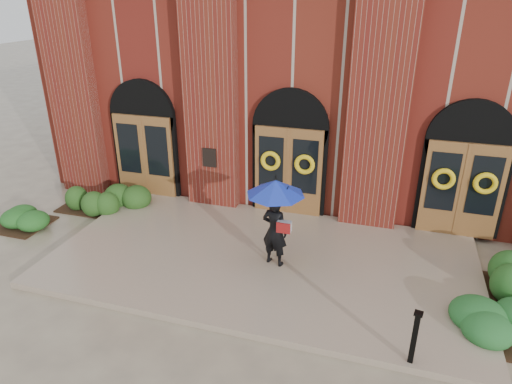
% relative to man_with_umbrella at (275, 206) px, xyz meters
% --- Properties ---
extents(ground, '(90.00, 90.00, 0.00)m').
position_rel_man_with_umbrella_xyz_m(ground, '(-0.36, 0.03, -1.62)').
color(ground, gray).
rests_on(ground, ground).
extents(landing, '(10.00, 5.30, 0.15)m').
position_rel_man_with_umbrella_xyz_m(landing, '(-0.36, 0.18, -1.55)').
color(landing, gray).
rests_on(landing, ground).
extents(church_building, '(16.20, 12.53, 7.00)m').
position_rel_man_with_umbrella_xyz_m(church_building, '(-0.36, 8.81, 1.88)').
color(church_building, maroon).
rests_on(church_building, ground).
extents(man_with_umbrella, '(1.59, 1.59, 2.11)m').
position_rel_man_with_umbrella_xyz_m(man_with_umbrella, '(0.00, 0.00, 0.00)').
color(man_with_umbrella, black).
rests_on(man_with_umbrella, landing).
extents(metal_post, '(0.16, 0.16, 1.05)m').
position_rel_man_with_umbrella_xyz_m(metal_post, '(3.05, -2.32, -0.92)').
color(metal_post, black).
rests_on(metal_post, landing).
extents(hedge_wall_left, '(2.69, 1.07, 0.69)m').
position_rel_man_with_umbrella_xyz_m(hedge_wall_left, '(-5.56, 1.57, -1.28)').
color(hedge_wall_left, '#224617').
rests_on(hedge_wall_left, ground).
extents(hedge_front_left, '(1.35, 1.15, 0.48)m').
position_rel_man_with_umbrella_xyz_m(hedge_front_left, '(-7.36, 0.03, -1.38)').
color(hedge_front_left, '#1F541D').
rests_on(hedge_front_left, ground).
extents(hedge_front_right, '(1.51, 1.30, 0.53)m').
position_rel_man_with_umbrella_xyz_m(hedge_front_right, '(4.81, -0.93, -1.36)').
color(hedge_front_right, '#1E5523').
rests_on(hedge_front_right, ground).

